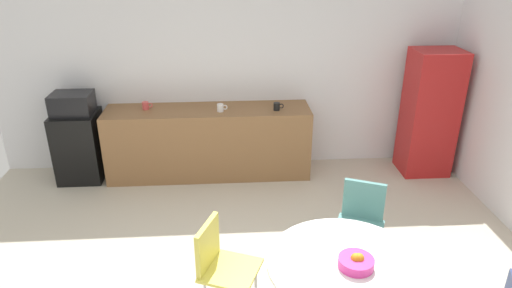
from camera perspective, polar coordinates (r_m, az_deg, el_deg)
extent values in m
cube|color=silver|center=(5.93, -3.47, 9.23)|extent=(6.00, 0.10, 2.60)
cube|color=brown|center=(5.89, -5.94, 0.24)|extent=(2.58, 0.60, 0.90)
cube|color=black|center=(6.18, -21.30, -0.25)|extent=(0.54, 0.54, 0.88)
cube|color=black|center=(5.98, -22.11, 4.75)|extent=(0.48, 0.38, 0.26)
cube|color=#B21E1E|center=(6.21, 20.98, 3.63)|extent=(0.60, 0.50, 1.63)
cylinder|color=white|center=(3.39, 11.19, -14.56)|extent=(1.12, 1.12, 0.03)
cylinder|color=silver|center=(4.26, 14.40, -14.42)|extent=(0.02, 0.02, 0.42)
cylinder|color=silver|center=(4.28, 10.10, -13.76)|extent=(0.02, 0.02, 0.42)
cylinder|color=silver|center=(4.52, 14.85, -12.02)|extent=(0.02, 0.02, 0.42)
cylinder|color=silver|center=(4.54, 10.83, -11.42)|extent=(0.02, 0.02, 0.42)
cube|color=teal|center=(4.27, 12.82, -10.46)|extent=(0.55, 0.55, 0.03)
cube|color=teal|center=(4.32, 13.41, -6.87)|extent=(0.36, 0.19, 0.38)
cylinder|color=silver|center=(3.94, -0.02, -17.18)|extent=(0.02, 0.02, 0.42)
cylinder|color=silver|center=(4.03, -4.45, -16.20)|extent=(0.02, 0.02, 0.42)
cube|color=#D8CC4C|center=(3.73, -3.20, -15.56)|extent=(0.55, 0.55, 0.03)
cube|color=#D8CC4C|center=(3.66, -6.11, -12.46)|extent=(0.18, 0.37, 0.38)
cylinder|color=#D8338C|center=(3.33, 12.46, -14.37)|extent=(0.25, 0.25, 0.07)
sphere|color=orange|center=(3.31, 12.84, -13.81)|extent=(0.07, 0.07, 0.07)
sphere|color=orange|center=(3.31, 12.44, -13.83)|extent=(0.07, 0.07, 0.07)
cylinder|color=black|center=(5.65, 2.62, 4.74)|extent=(0.08, 0.08, 0.09)
torus|color=black|center=(5.65, 3.20, 4.79)|extent=(0.06, 0.01, 0.06)
cylinder|color=#D84C4C|center=(5.84, -13.73, 4.71)|extent=(0.08, 0.08, 0.09)
torus|color=#D84C4C|center=(5.83, -13.17, 4.78)|extent=(0.06, 0.01, 0.06)
cylinder|color=white|center=(5.62, -4.51, 4.57)|extent=(0.08, 0.08, 0.09)
torus|color=white|center=(5.61, -3.92, 4.63)|extent=(0.06, 0.01, 0.06)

